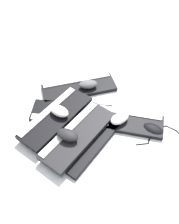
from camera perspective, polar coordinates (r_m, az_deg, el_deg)
The scene contains 13 objects.
ground_plane at distance 1.41m, azimuth -0.70°, elevation 0.61°, with size 3.20×3.20×0.00m, color silver.
keyboard_0 at distance 1.38m, azimuth -4.16°, elevation -0.39°, with size 0.46×0.24×0.03m.
keyboard_1 at distance 1.27m, azimuth -0.07°, elevation -6.14°, with size 0.41×0.43×0.03m.
keyboard_2 at distance 1.35m, azimuth 7.37°, elevation -1.93°, with size 0.46×0.28×0.03m.
keyboard_3 at distance 1.52m, azimuth -2.43°, elevation 5.63°, with size 0.46×0.22×0.03m.
keyboard_4 at distance 1.33m, azimuth -7.72°, elevation -1.10°, with size 0.41×0.42×0.03m.
keyboard_5 at distance 1.25m, azimuth -2.61°, elevation -5.18°, with size 0.41×0.42×0.03m.
mouse_0 at distance 1.21m, azimuth -5.06°, elevation -5.24°, with size 0.11×0.07×0.04m, color black.
mouse_1 at distance 1.31m, azimuth 6.91°, elevation -1.43°, with size 0.11×0.07×0.04m, color silver.
mouse_2 at distance 1.34m, azimuth 14.35°, elevation -3.84°, with size 0.11×0.07×0.04m, color black.
mouse_3 at distance 1.31m, azimuth -6.91°, elevation 0.24°, with size 0.11×0.07×0.04m, color silver.
mouse_4 at distance 1.49m, azimuth -0.32°, elevation 6.38°, with size 0.11×0.07×0.04m, color #4C4C51.
cable_0 at distance 1.33m, azimuth 18.02°, elevation -6.64°, with size 0.27×0.32×0.01m.
Camera 1 is at (0.08, 0.94, 1.05)m, focal length 40.00 mm.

